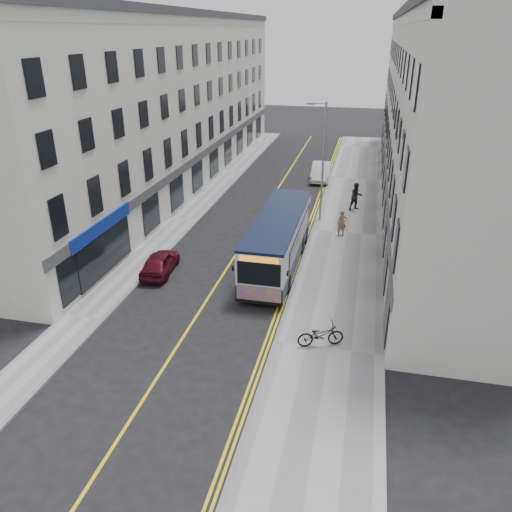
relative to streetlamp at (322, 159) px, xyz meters
The scene contains 17 objects.
ground 15.25m from the streetlamp, 106.58° to the right, with size 140.00×140.00×0.00m, color black.
pavement_east 5.20m from the streetlamp, 43.87° to the right, with size 4.50×64.00×0.12m, color #949497.
pavement_west 10.33m from the streetlamp, 167.70° to the right, with size 2.00×64.00×0.12m, color #949497.
kerb_east 4.76m from the streetlamp, 94.85° to the right, with size 0.18×64.00×0.13m, color slate.
kerb_west 9.45m from the streetlamp, 166.24° to the right, with size 0.18×64.00×0.13m, color slate.
road_centre_line 6.37m from the streetlamp, 154.37° to the right, with size 0.12×64.00×0.01m, color yellow.
road_dbl_yellow_inner 4.85m from the streetlamp, 107.21° to the right, with size 0.10×64.00×0.01m, color yellow.
road_dbl_yellow_outer 4.83m from the streetlamp, 101.85° to the right, with size 0.10×64.00×0.01m, color yellow.
terrace_east 10.35m from the streetlamp, 43.68° to the left, with size 6.00×46.00×13.00m, color silver.
terrace_west 15.06m from the streetlamp, 152.01° to the left, with size 6.00×46.00×13.00m, color white.
streetlamp is the anchor object (origin of this frame).
city_bus 8.17m from the streetlamp, 101.13° to the right, with size 2.36×10.08×2.93m.
bicycle 15.64m from the streetlamp, 83.59° to the right, with size 0.68×1.95×1.03m, color black.
pedestrian_near 4.62m from the streetlamp, 56.32° to the right, with size 0.60×0.39×1.65m, color #9A6846.
pedestrian_far 4.87m from the streetlamp, 48.80° to the left, with size 0.96×0.75×1.98m, color black.
car_white 11.14m from the streetlamp, 95.28° to the left, with size 1.58×4.52×1.49m, color silver.
car_maroon 13.05m from the streetlamp, 127.31° to the right, with size 1.44×3.57×1.22m, color #4D0C17.
Camera 1 is at (7.10, -18.65, 12.17)m, focal length 35.00 mm.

